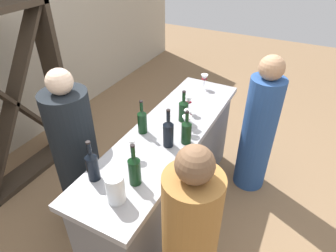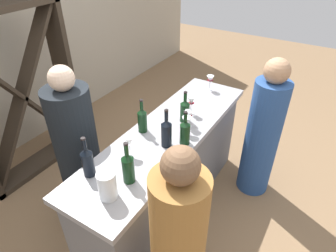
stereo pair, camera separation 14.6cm
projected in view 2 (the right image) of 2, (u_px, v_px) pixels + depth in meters
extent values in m
plane|color=#846647|center=(168.00, 206.00, 2.97)|extent=(12.00, 12.00, 0.00)
cube|color=slate|center=(168.00, 174.00, 2.72)|extent=(2.00, 0.49, 0.89)
cube|color=#99999E|center=(168.00, 133.00, 2.45)|extent=(2.08, 0.57, 0.05)
cube|color=#33281E|center=(65.00, 76.00, 3.43)|extent=(0.06, 0.28, 1.80)
cube|color=#33281E|center=(41.00, 160.00, 3.51)|extent=(1.24, 0.28, 0.06)
cube|color=#33281E|center=(21.00, 97.00, 3.02)|extent=(1.15, 0.20, 1.70)
cube|color=#33281E|center=(21.00, 97.00, 3.02)|extent=(1.15, 0.20, 1.70)
cylinder|color=black|center=(88.00, 164.00, 1.96)|extent=(0.08, 0.08, 0.19)
cone|color=black|center=(86.00, 151.00, 1.90)|extent=(0.08, 0.08, 0.04)
cylinder|color=black|center=(84.00, 144.00, 1.86)|extent=(0.03, 0.03, 0.08)
cylinder|color=black|center=(83.00, 139.00, 1.84)|extent=(0.03, 0.03, 0.01)
cylinder|color=black|center=(128.00, 170.00, 1.91)|extent=(0.08, 0.08, 0.19)
cone|color=black|center=(127.00, 157.00, 1.84)|extent=(0.08, 0.08, 0.04)
cylinder|color=black|center=(126.00, 150.00, 1.81)|extent=(0.03, 0.03, 0.08)
cylinder|color=black|center=(126.00, 144.00, 1.79)|extent=(0.03, 0.03, 0.01)
cylinder|color=black|center=(166.00, 135.00, 2.22)|extent=(0.08, 0.08, 0.19)
cone|color=black|center=(166.00, 123.00, 2.16)|extent=(0.08, 0.08, 0.04)
cylinder|color=black|center=(166.00, 116.00, 2.13)|extent=(0.03, 0.03, 0.08)
cylinder|color=black|center=(166.00, 110.00, 2.10)|extent=(0.03, 0.03, 0.01)
cylinder|color=black|center=(142.00, 122.00, 2.39)|extent=(0.08, 0.08, 0.18)
cone|color=black|center=(142.00, 111.00, 2.33)|extent=(0.08, 0.08, 0.03)
cylinder|color=black|center=(141.00, 105.00, 2.30)|extent=(0.03, 0.03, 0.07)
cylinder|color=black|center=(141.00, 100.00, 2.28)|extent=(0.03, 0.03, 0.01)
cylinder|color=black|center=(185.00, 134.00, 2.25)|extent=(0.08, 0.08, 0.17)
cone|color=black|center=(185.00, 123.00, 2.20)|extent=(0.08, 0.08, 0.03)
cylinder|color=black|center=(186.00, 117.00, 2.17)|extent=(0.03, 0.03, 0.07)
cylinder|color=black|center=(186.00, 113.00, 2.14)|extent=(0.03, 0.03, 0.01)
cylinder|color=black|center=(185.00, 113.00, 2.52)|extent=(0.08, 0.08, 0.17)
cone|color=black|center=(185.00, 102.00, 2.46)|extent=(0.08, 0.08, 0.03)
cylinder|color=black|center=(185.00, 97.00, 2.43)|extent=(0.03, 0.03, 0.07)
cylinder|color=black|center=(186.00, 92.00, 2.40)|extent=(0.03, 0.03, 0.01)
cylinder|color=white|center=(186.00, 132.00, 2.42)|extent=(0.06, 0.06, 0.00)
cylinder|color=white|center=(186.00, 129.00, 2.40)|extent=(0.01, 0.01, 0.06)
cone|color=white|center=(187.00, 121.00, 2.36)|extent=(0.08, 0.08, 0.08)
cylinder|color=white|center=(188.00, 126.00, 2.49)|extent=(0.06, 0.06, 0.00)
cylinder|color=white|center=(188.00, 123.00, 2.47)|extent=(0.01, 0.01, 0.07)
cone|color=white|center=(189.00, 115.00, 2.42)|extent=(0.07, 0.07, 0.08)
cone|color=maroon|center=(189.00, 117.00, 2.44)|extent=(0.06, 0.06, 0.03)
cylinder|color=white|center=(191.00, 113.00, 2.67)|extent=(0.07, 0.07, 0.00)
cylinder|color=white|center=(191.00, 109.00, 2.65)|extent=(0.01, 0.01, 0.08)
cone|color=white|center=(191.00, 101.00, 2.60)|extent=(0.07, 0.07, 0.08)
cone|color=maroon|center=(191.00, 104.00, 2.62)|extent=(0.06, 0.06, 0.02)
cylinder|color=white|center=(209.00, 89.00, 3.06)|extent=(0.06, 0.06, 0.00)
cylinder|color=white|center=(210.00, 86.00, 3.03)|extent=(0.01, 0.01, 0.08)
cone|color=white|center=(210.00, 79.00, 2.99)|extent=(0.07, 0.07, 0.07)
cone|color=maroon|center=(210.00, 81.00, 3.00)|extent=(0.06, 0.06, 0.02)
cylinder|color=white|center=(130.00, 154.00, 2.19)|extent=(0.06, 0.06, 0.00)
cylinder|color=white|center=(130.00, 150.00, 2.17)|extent=(0.01, 0.01, 0.08)
cone|color=white|center=(129.00, 141.00, 2.12)|extent=(0.08, 0.08, 0.08)
cylinder|color=silver|center=(107.00, 185.00, 1.79)|extent=(0.12, 0.12, 0.19)
cylinder|color=#284C8C|center=(261.00, 140.00, 2.86)|extent=(0.41, 0.41, 1.25)
sphere|color=tan|center=(277.00, 71.00, 2.45)|extent=(0.23, 0.23, 0.23)
sphere|color=brown|center=(180.00, 165.00, 1.39)|extent=(0.20, 0.20, 0.20)
cylinder|color=black|center=(79.00, 157.00, 2.57)|extent=(0.47, 0.47, 1.34)
sphere|color=beige|center=(61.00, 78.00, 2.14)|extent=(0.20, 0.20, 0.20)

